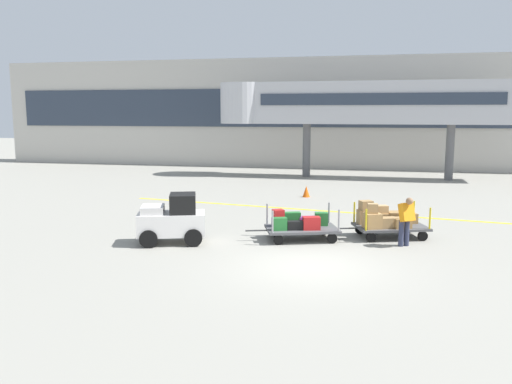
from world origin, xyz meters
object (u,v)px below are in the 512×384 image
at_px(baggage_tug, 173,220).
at_px(safety_cone_near, 306,191).
at_px(baggage_cart_lead, 300,225).
at_px(baggage_handler, 406,219).
at_px(baggage_cart_middle, 386,221).

xyz_separation_m(baggage_tug, safety_cone_near, (2.98, 10.07, -0.48)).
bearing_deg(baggage_cart_lead, baggage_tug, -160.63).
distance_m(baggage_tug, baggage_handler, 7.29).
bearing_deg(safety_cone_near, baggage_cart_middle, -64.96).
relative_size(baggage_handler, safety_cone_near, 2.84).
relative_size(baggage_tug, baggage_cart_middle, 0.76).
bearing_deg(safety_cone_near, baggage_tug, -106.50).
bearing_deg(baggage_cart_middle, safety_cone_near, 115.04).
distance_m(baggage_cart_middle, baggage_handler, 1.30).
distance_m(baggage_handler, safety_cone_near, 9.87).
bearing_deg(safety_cone_near, baggage_cart_lead, -84.19).
distance_m(baggage_cart_middle, safety_cone_near, 8.59).
distance_m(baggage_tug, baggage_cart_middle, 7.01).
xyz_separation_m(baggage_cart_middle, baggage_handler, (0.57, -1.13, 0.30)).
bearing_deg(baggage_handler, baggage_tug, -170.83).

